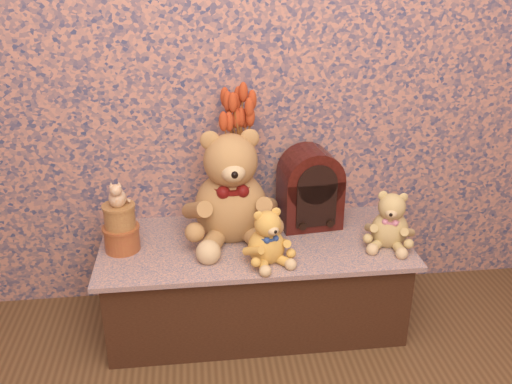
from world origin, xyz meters
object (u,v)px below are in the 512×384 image
Objects in this scene: teddy_small at (391,216)px; ceramic_vase at (240,204)px; teddy_large at (230,180)px; biscuit_tin_lower at (122,238)px; cat_figurine at (117,192)px; cathedral_radio at (310,187)px; teddy_medium at (266,233)px.

ceramic_vase is (-0.58, 0.22, -0.02)m from teddy_small.
biscuit_tin_lower is at bearing -172.67° from teddy_large.
cat_figurine is at bearing -163.22° from ceramic_vase.
teddy_large reaches higher than cathedral_radio.
ceramic_vase is at bearing -178.46° from teddy_small.
teddy_small is 1.06m from cat_figurine.
teddy_large reaches higher than teddy_medium.
teddy_medium reaches higher than biscuit_tin_lower.
cathedral_radio is at bearing 8.54° from cat_figurine.
teddy_medium is at bearing -134.09° from cathedral_radio.
teddy_small is at bearing -5.60° from cat_figurine.
ceramic_vase is 1.93× the size of cat_figurine.
teddy_medium is at bearing -16.47° from cat_figurine.
cat_figurine reaches higher than teddy_medium.
cat_figurine is at bearing -175.97° from cathedral_radio.
teddy_small is 2.23× the size of cat_figurine.
teddy_large is 3.60× the size of biscuit_tin_lower.
teddy_medium is 0.68× the size of cathedral_radio.
teddy_medium is at bearing -15.02° from biscuit_tin_lower.
teddy_medium is 0.94× the size of teddy_small.
ceramic_vase is at bearing 172.53° from cathedral_radio.
cat_figurine is (-1.05, 0.08, 0.12)m from teddy_small.
teddy_large is 2.31× the size of ceramic_vase.
cathedral_radio is 0.79m from biscuit_tin_lower.
ceramic_vase is 1.56× the size of biscuit_tin_lower.
biscuit_tin_lower is at bearing 0.00° from cat_figurine.
teddy_large is at bearing 98.03° from teddy_medium.
cathedral_radio is (0.22, 0.28, 0.06)m from teddy_medium.
cathedral_radio is (-0.28, 0.21, 0.05)m from teddy_small.
teddy_medium is 0.30m from ceramic_vase.
teddy_large is 4.44× the size of cat_figurine.
cathedral_radio is at bearing -1.51° from ceramic_vase.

